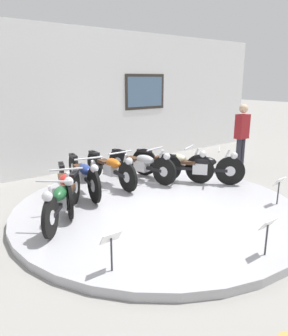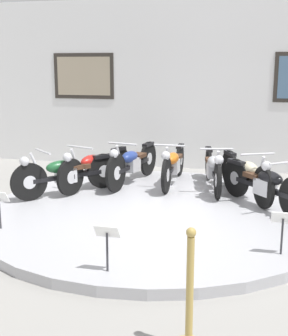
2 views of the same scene
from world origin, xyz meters
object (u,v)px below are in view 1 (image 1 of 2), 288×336
motorcycle_cream (173,163)px  info_placard_front_right (279,185)px  motorcycle_silver (142,164)px  visitor_standing (242,133)px  motorcycle_red (65,185)px  motorcycle_orange (111,167)px  info_placard_front_centre (267,229)px  info_placard_front_left (111,243)px  motorcycle_black (200,166)px  motorcycle_green (63,198)px  motorcycle_blue (84,174)px

motorcycle_cream → info_placard_front_right: (0.48, -2.32, -0.02)m
motorcycle_silver → visitor_standing: 2.96m
motorcycle_red → motorcycle_silver: bearing=11.3°
motorcycle_orange → motorcycle_red: bearing=-157.1°
motorcycle_cream → info_placard_front_centre: bearing=-112.0°
info_placard_front_left → motorcycle_black: bearing=27.4°
motorcycle_green → motorcycle_blue: (0.87, 0.97, 0.02)m
motorcycle_blue → motorcycle_black: motorcycle_blue is taller
motorcycle_black → info_placard_front_centre: bearing=-121.1°
motorcycle_silver → info_placard_front_left: bearing=-132.6°
info_placard_front_left → info_placard_front_right: size_ratio=1.00×
motorcycle_green → info_placard_front_centre: bearing=-58.9°
motorcycle_green → info_placard_front_right: (3.37, -1.75, -0.00)m
motorcycle_orange → info_placard_front_right: (1.77, -2.86, -0.01)m
motorcycle_cream → motorcycle_orange: bearing=157.3°
motorcycle_orange → info_placard_front_right: bearing=-58.2°
motorcycle_blue → motorcycle_orange: bearing=11.1°
motorcycle_red → motorcycle_blue: 0.70m
motorcycle_blue → motorcycle_black: 2.52m
motorcycle_silver → info_placard_front_centre: motorcycle_silver is taller
info_placard_front_centre → motorcycle_black: bearing=58.9°
info_placard_front_right → visitor_standing: size_ratio=0.30×
visitor_standing → motorcycle_green: bearing=-175.0°
motorcycle_cream → info_placard_front_right: motorcycle_cream is taller
motorcycle_red → info_placard_front_right: 3.84m
info_placard_front_centre → info_placard_front_right: 1.99m
motorcycle_silver → motorcycle_black: (0.87, -0.97, 0.00)m
motorcycle_red → motorcycle_silver: (2.02, 0.40, -0.00)m
motorcycle_cream → info_placard_front_left: size_ratio=3.55×
motorcycle_silver → info_placard_front_centre: size_ratio=3.76×
motorcycle_black → info_placard_front_right: bearing=-84.1°
motorcycle_black → info_placard_front_left: motorcycle_black is taller
motorcycle_blue → motorcycle_cream: 2.06m
info_placard_front_centre → info_placard_front_right: bearing=26.9°
motorcycle_blue → info_placard_front_left: 2.92m
motorcycle_orange → info_placard_front_left: bearing=-121.8°
motorcycle_silver → motorcycle_cream: (0.57, -0.40, 0.01)m
motorcycle_red → motorcycle_orange: size_ratio=0.95×
motorcycle_green → motorcycle_silver: 2.52m
motorcycle_blue → motorcycle_cream: bearing=-11.3°
info_placard_front_left → info_placard_front_right: same height
motorcycle_black → motorcycle_green: bearing=-180.0°
motorcycle_red → motorcycle_orange: bearing=22.9°
info_placard_front_centre → info_placard_front_right: (1.77, 0.90, 0.00)m
motorcycle_cream → visitor_standing: (2.31, -0.12, 0.47)m
motorcycle_cream → info_placard_front_left: bearing=-143.0°
visitor_standing → info_placard_front_centre: bearing=-139.3°
motorcycle_cream → motorcycle_green: bearing=-168.8°
motorcycle_cream → motorcycle_black: motorcycle_cream is taller
motorcycle_red → info_placard_front_centre: motorcycle_red is taller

